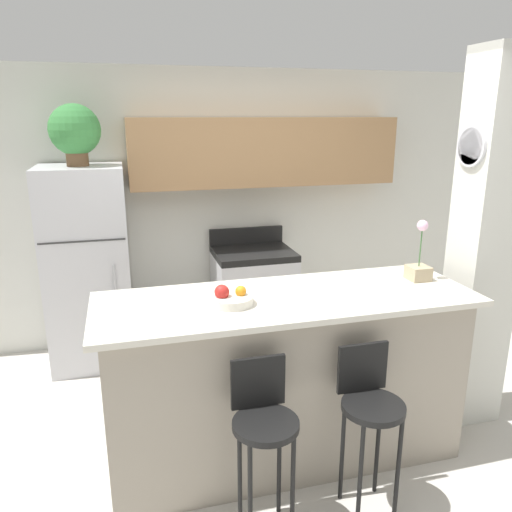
{
  "coord_description": "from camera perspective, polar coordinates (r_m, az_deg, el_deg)",
  "views": [
    {
      "loc": [
        -0.91,
        -2.63,
        2.13
      ],
      "look_at": [
        0.0,
        0.71,
        1.15
      ],
      "focal_mm": 35.0,
      "sensor_mm": 36.0,
      "label": 1
    }
  ],
  "objects": [
    {
      "name": "trash_bin",
      "position": [
        4.55,
        -10.83,
        -9.74
      ],
      "size": [
        0.28,
        0.28,
        0.38
      ],
      "color": "#59595B",
      "rests_on": "ground_plane"
    },
    {
      "name": "stove_range",
      "position": [
        4.8,
        -0.28,
        -4.55
      ],
      "size": [
        0.73,
        0.6,
        1.07
      ],
      "color": "silver",
      "rests_on": "ground_plane"
    },
    {
      "name": "potted_plant_on_fridge",
      "position": [
        4.33,
        -20.01,
        13.25
      ],
      "size": [
        0.41,
        0.41,
        0.49
      ],
      "color": "brown",
      "rests_on": "refrigerator"
    },
    {
      "name": "bar_stool_right",
      "position": [
        2.86,
        12.86,
        -16.48
      ],
      "size": [
        0.34,
        0.34,
        0.94
      ],
      "color": "black",
      "rests_on": "ground_plane"
    },
    {
      "name": "pillar_right",
      "position": [
        3.71,
        24.6,
        1.1
      ],
      "size": [
        0.38,
        0.32,
        2.55
      ],
      "color": "silver",
      "rests_on": "ground_plane"
    },
    {
      "name": "wall_back",
      "position": [
        4.78,
        -2.31,
        7.86
      ],
      "size": [
        5.6,
        0.38,
        2.55
      ],
      "color": "silver",
      "rests_on": "ground_plane"
    },
    {
      "name": "bar_stool_left",
      "position": [
        2.66,
        0.88,
        -18.68
      ],
      "size": [
        0.34,
        0.34,
        0.94
      ],
      "color": "black",
      "rests_on": "ground_plane"
    },
    {
      "name": "counter_bar",
      "position": [
        3.2,
        3.44,
        -13.78
      ],
      "size": [
        2.26,
        0.77,
        1.09
      ],
      "color": "gray",
      "rests_on": "ground_plane"
    },
    {
      "name": "ground_plane",
      "position": [
        3.5,
        3.28,
        -21.65
      ],
      "size": [
        14.0,
        14.0,
        0.0
      ],
      "primitive_type": "plane",
      "color": "beige"
    },
    {
      "name": "fruit_bowl",
      "position": [
        2.83,
        -2.9,
        -4.85
      ],
      "size": [
        0.24,
        0.24,
        0.12
      ],
      "color": "silver",
      "rests_on": "counter_bar"
    },
    {
      "name": "orchid_vase",
      "position": [
        3.4,
        18.13,
        -0.94
      ],
      "size": [
        0.13,
        0.13,
        0.4
      ],
      "color": "tan",
      "rests_on": "counter_bar"
    },
    {
      "name": "refrigerator",
      "position": [
        4.51,
        -18.66,
        -1.32
      ],
      "size": [
        0.69,
        0.65,
        1.73
      ],
      "color": "silver",
      "rests_on": "ground_plane"
    }
  ]
}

